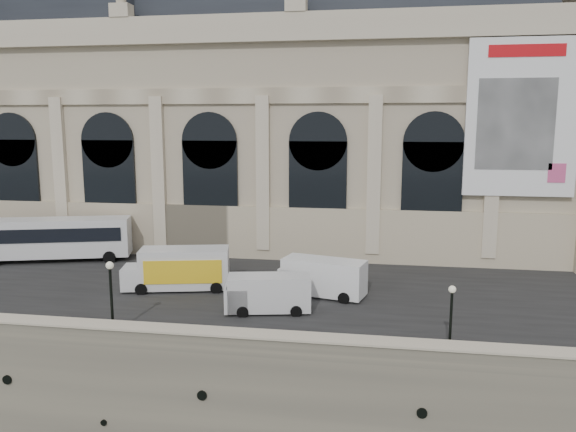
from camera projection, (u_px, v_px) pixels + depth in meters
name	position (u px, v px, depth m)	size (l,w,h in m)	color
quay	(278.00, 257.00, 65.83)	(160.00, 70.00, 6.00)	gray
street	(232.00, 282.00, 44.89)	(160.00, 24.00, 0.06)	#2D2D2D
parapet	(170.00, 338.00, 31.75)	(160.00, 1.40, 1.21)	gray
museum	(216.00, 112.00, 59.99)	(69.00, 18.70, 29.10)	#B8AC8D
bus_left	(55.00, 238.00, 51.37)	(13.67, 6.49, 3.96)	silver
van_b	(264.00, 294.00, 37.64)	(6.02, 3.24, 2.54)	silver
van_c	(319.00, 277.00, 41.26)	(6.60, 3.77, 2.77)	white
box_truck	(179.00, 269.00, 42.70)	(8.32, 4.25, 3.21)	silver
lamp_left	(111.00, 298.00, 33.55)	(0.46, 0.46, 4.52)	black
lamp_right	(451.00, 321.00, 30.45)	(0.41, 0.41, 3.99)	black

